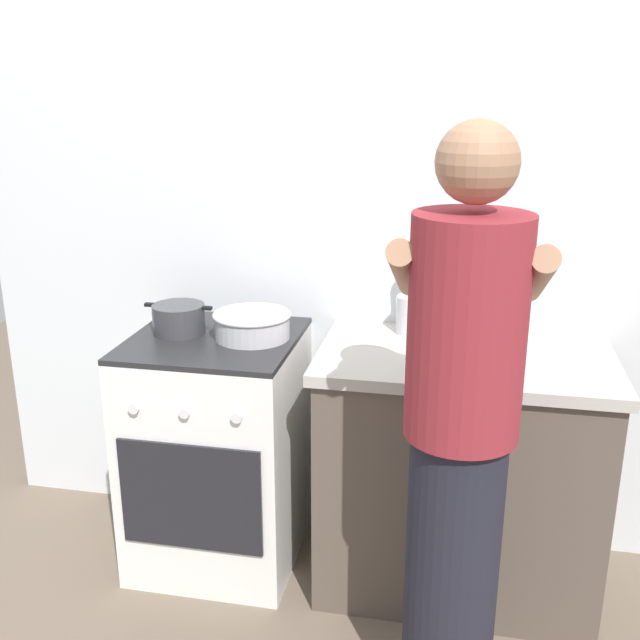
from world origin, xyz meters
name	(u,v)px	position (x,y,z in m)	size (l,w,h in m)	color
ground	(300,585)	(0.00, 0.00, 0.00)	(6.00, 6.00, 0.00)	#6B5B4C
back_wall	(379,230)	(0.20, 0.50, 1.25)	(3.20, 0.10, 2.50)	silver
countertop	(458,471)	(0.55, 0.15, 0.45)	(1.00, 0.60, 0.90)	brown
stove_range	(219,449)	(-0.35, 0.15, 0.45)	(0.60, 0.62, 0.90)	white
pot	(179,319)	(-0.49, 0.17, 0.95)	(0.26, 0.19, 0.11)	#38383D
mixing_bowl	(252,324)	(-0.21, 0.17, 0.95)	(0.28, 0.28, 0.09)	#B7B7BC
utensil_crock	(410,308)	(0.34, 0.34, 0.99)	(0.10, 0.10, 0.33)	silver
spice_bottle	(474,339)	(0.57, 0.18, 0.95)	(0.04, 0.04, 0.09)	silver
person	(459,446)	(0.54, -0.46, 0.86)	(0.41, 0.50, 1.70)	black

